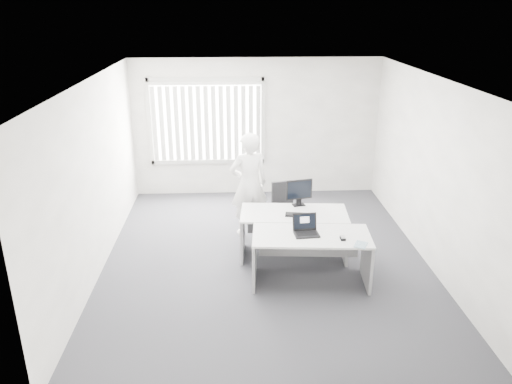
{
  "coord_description": "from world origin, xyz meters",
  "views": [
    {
      "loc": [
        -0.5,
        -6.96,
        3.8
      ],
      "look_at": [
        -0.14,
        0.15,
        1.08
      ],
      "focal_mm": 35.0,
      "sensor_mm": 36.0,
      "label": 1
    }
  ],
  "objects_px": {
    "desk_far": "(294,225)",
    "person": "(249,184)",
    "desk_near": "(311,248)",
    "monitor": "(299,193)",
    "laptop": "(307,226)",
    "office_chair": "(284,218)"
  },
  "relations": [
    {
      "from": "person",
      "to": "monitor",
      "type": "xyz_separation_m",
      "value": [
        0.78,
        -0.59,
        0.06
      ]
    },
    {
      "from": "person",
      "to": "laptop",
      "type": "distance_m",
      "value": 1.85
    },
    {
      "from": "person",
      "to": "laptop",
      "type": "height_order",
      "value": "person"
    },
    {
      "from": "office_chair",
      "to": "monitor",
      "type": "height_order",
      "value": "monitor"
    },
    {
      "from": "desk_near",
      "to": "person",
      "type": "height_order",
      "value": "person"
    },
    {
      "from": "desk_far",
      "to": "person",
      "type": "distance_m",
      "value": 1.17
    },
    {
      "from": "person",
      "to": "monitor",
      "type": "bearing_deg",
      "value": 127.58
    },
    {
      "from": "desk_near",
      "to": "monitor",
      "type": "bearing_deg",
      "value": 96.49
    },
    {
      "from": "office_chair",
      "to": "person",
      "type": "distance_m",
      "value": 0.87
    },
    {
      "from": "desk_far",
      "to": "monitor",
      "type": "bearing_deg",
      "value": 74.18
    },
    {
      "from": "desk_near",
      "to": "monitor",
      "type": "xyz_separation_m",
      "value": [
        -0.04,
        1.1,
        0.42
      ]
    },
    {
      "from": "laptop",
      "to": "monitor",
      "type": "bearing_deg",
      "value": 83.59
    },
    {
      "from": "desk_far",
      "to": "office_chair",
      "type": "relative_size",
      "value": 1.85
    },
    {
      "from": "desk_far",
      "to": "monitor",
      "type": "distance_m",
      "value": 0.53
    },
    {
      "from": "laptop",
      "to": "monitor",
      "type": "relative_size",
      "value": 0.79
    },
    {
      "from": "desk_near",
      "to": "monitor",
      "type": "relative_size",
      "value": 3.96
    },
    {
      "from": "person",
      "to": "office_chair",
      "type": "bearing_deg",
      "value": 159.21
    },
    {
      "from": "office_chair",
      "to": "laptop",
      "type": "xyz_separation_m",
      "value": [
        0.13,
        -1.63,
        0.6
      ]
    },
    {
      "from": "desk_near",
      "to": "office_chair",
      "type": "height_order",
      "value": "office_chair"
    },
    {
      "from": "desk_near",
      "to": "office_chair",
      "type": "xyz_separation_m",
      "value": [
        -0.21,
        1.63,
        -0.26
      ]
    },
    {
      "from": "desk_far",
      "to": "desk_near",
      "type": "bearing_deg",
      "value": -75.14
    },
    {
      "from": "desk_near",
      "to": "monitor",
      "type": "height_order",
      "value": "monitor"
    }
  ]
}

